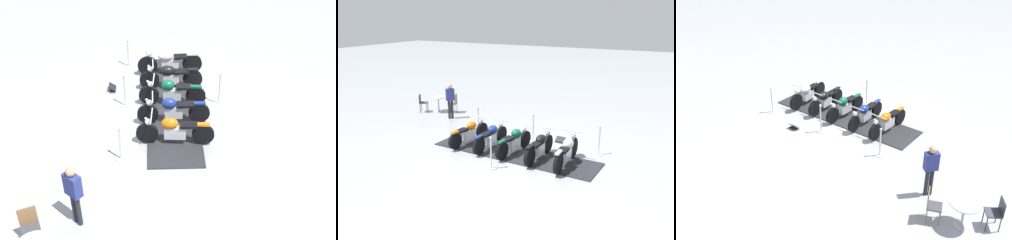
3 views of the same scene
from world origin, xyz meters
The scene contains 16 objects.
ground_plane centered at (0.00, 0.00, 0.00)m, with size 80.00×80.00×0.00m, color #A8AAB2.
display_platform centered at (0.00, 0.00, 0.02)m, with size 6.22×1.57×0.03m, color #28282D.
motorcycle_cream centered at (-2.01, 0.06, 0.52)m, with size 0.70×2.28×1.02m.
motorcycle_black centered at (-1.01, 0.02, 0.49)m, with size 0.63×2.11×0.96m.
motorcycle_forest centered at (0.00, -0.03, 0.49)m, with size 0.66×2.12×0.94m.
motorcycle_navy centered at (1.00, -0.09, 0.50)m, with size 0.64×2.18×0.94m.
motorcycle_copper centered at (2.00, -0.14, 0.48)m, with size 0.76×2.20×0.93m.
stanchion_right_mid centered at (-0.08, -1.50, 0.41)m, with size 0.29×0.29×1.15m.
stanchion_left_mid centered at (0.08, 1.50, 0.35)m, with size 0.35×0.35×1.12m.
stanchion_right_front centered at (-2.72, -1.36, 0.34)m, with size 0.35×0.35×1.09m.
stanchion_right_rear centered at (2.56, -1.63, 0.35)m, with size 0.32×0.32×1.08m.
info_placard centered at (-1.07, -1.92, 0.07)m, with size 0.42×0.25×0.22m.
cafe_table centered at (6.03, -3.28, 0.59)m, with size 0.83×0.83×0.78m.
cafe_chair_near_table centered at (5.25, -3.55, 0.55)m, with size 0.51×0.51×0.96m.
cafe_chair_across_table centered at (6.74, -2.87, 0.54)m, with size 0.55×0.55×0.91m.
bystander_person centered at (4.76, -2.61, 1.01)m, with size 0.44×0.44×1.68m.
Camera 2 is at (-5.50, 10.82, 4.94)m, focal length 38.44 mm.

